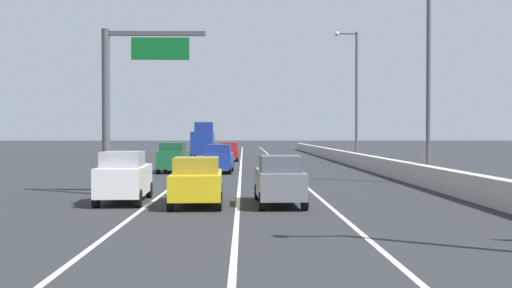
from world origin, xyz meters
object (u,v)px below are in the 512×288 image
car_red_0 (229,152)px  car_gray_4 (279,180)px  car_blue_3 (219,159)px  car_yellow_2 (197,181)px  lamp_post_right_third (354,89)px  overhead_sign_gantry (122,90)px  car_white_1 (124,177)px  lamp_post_right_second (425,61)px  car_green_5 (173,158)px  box_truck (203,142)px

car_red_0 → car_gray_4: car_gray_4 is taller
car_blue_3 → car_yellow_2: bearing=-90.2°
lamp_post_right_third → car_yellow_2: bearing=-111.1°
overhead_sign_gantry → car_white_1: 4.84m
lamp_post_right_second → car_green_5: (-14.95, 9.46, -5.73)m
box_truck → car_red_0: bearing=-68.1°
overhead_sign_gantry → box_truck: (0.93, 40.27, -2.88)m
overhead_sign_gantry → car_gray_4: overhead_sign_gantry is taller
car_green_5 → car_white_1: bearing=-89.5°
car_red_0 → car_yellow_2: size_ratio=0.90×
car_blue_3 → overhead_sign_gantry: bearing=-104.2°
overhead_sign_gantry → car_red_0: overhead_sign_gantry is taller
car_yellow_2 → car_blue_3: 18.76m
lamp_post_right_second → box_truck: 37.91m
overhead_sign_gantry → lamp_post_right_third: bearing=59.8°
car_green_5 → car_yellow_2: bearing=-80.6°
car_white_1 → car_green_5: bearing=90.5°
overhead_sign_gantry → car_green_5: (0.52, 15.07, -3.67)m
car_green_5 → box_truck: size_ratio=0.48×
overhead_sign_gantry → car_red_0: 33.00m
car_blue_3 → lamp_post_right_third: bearing=45.4°
overhead_sign_gantry → box_truck: overhead_sign_gantry is taller
car_gray_4 → box_truck: box_truck is taller
car_gray_4 → car_red_0: bearing=94.4°
car_red_0 → car_gray_4: 36.62m
car_red_0 → car_blue_3: size_ratio=1.00×
car_white_1 → box_truck: box_truck is taller
car_white_1 → car_gray_4: size_ratio=0.98×
lamp_post_right_third → car_gray_4: size_ratio=2.72×
car_yellow_2 → car_green_5: 19.33m
lamp_post_right_third → box_truck: size_ratio=1.42×
overhead_sign_gantry → car_blue_3: overhead_sign_gantry is taller
overhead_sign_gantry → lamp_post_right_second: bearing=19.9°
car_red_0 → car_blue_3: 17.77m
car_blue_3 → car_gray_4: size_ratio=0.92×
box_truck → lamp_post_right_second: bearing=-67.2°
lamp_post_right_second → car_gray_4: (-8.60, -9.59, -5.82)m
car_red_0 → car_white_1: 35.73m
lamp_post_right_second → car_white_1: 18.07m
car_white_1 → car_green_5: size_ratio=1.06×
car_blue_3 → box_truck: 25.67m
car_green_5 → lamp_post_right_third: bearing=37.8°
overhead_sign_gantry → car_red_0: (4.04, 32.53, -3.79)m
overhead_sign_gantry → car_red_0: bearing=82.9°
lamp_post_right_third → car_white_1: 33.75m
car_gray_4 → car_green_5: (-6.35, 19.05, 0.09)m
car_yellow_2 → car_blue_3: car_blue_3 is taller
car_red_0 → car_gray_4: bearing=-85.6°
car_red_0 → car_green_5: car_green_5 is taller
car_white_1 → car_blue_3: bearing=80.2°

